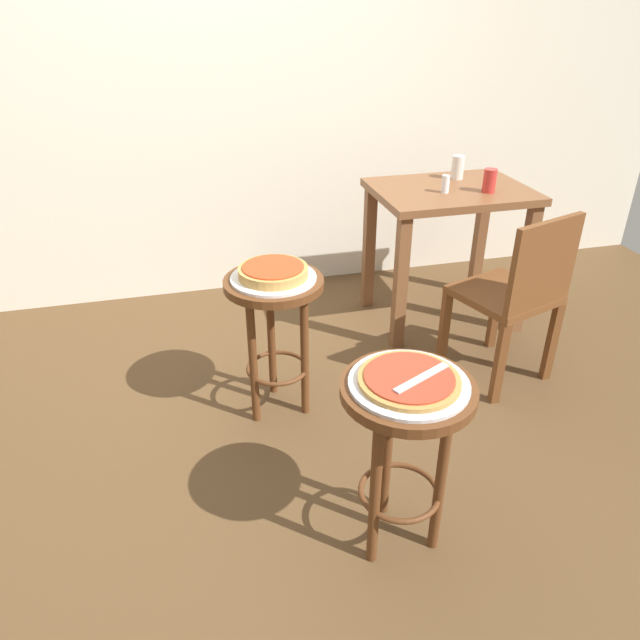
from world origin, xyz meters
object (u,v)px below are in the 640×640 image
at_px(serving_plate_middle, 273,278).
at_px(wooden_chair, 516,293).
at_px(stool_foreground, 405,427).
at_px(pizza_foreground, 409,379).
at_px(dining_table, 448,216).
at_px(cup_far_edge, 458,167).
at_px(cup_near_edge, 490,181).
at_px(pizza_middle, 273,271).
at_px(condiment_shaker, 445,184).
at_px(serving_plate_foreground, 409,384).
at_px(pizza_server_knife, 422,378).
at_px(stool_middle, 275,313).

xyz_separation_m(serving_plate_middle, wooden_chair, (1.11, -0.04, -0.19)).
bearing_deg(wooden_chair, stool_foreground, -137.39).
bearing_deg(pizza_foreground, dining_table, 60.70).
relative_size(stool_foreground, cup_far_edge, 5.16).
xyz_separation_m(cup_near_edge, cup_far_edge, (-0.05, 0.27, 0.00)).
bearing_deg(pizza_foreground, stool_foreground, 90.00).
relative_size(pizza_middle, cup_far_edge, 2.26).
bearing_deg(stool_foreground, dining_table, 60.70).
distance_m(serving_plate_middle, dining_table, 1.24).
bearing_deg(cup_far_edge, pizza_foreground, -119.77).
bearing_deg(serving_plate_middle, stool_foreground, -73.01).
bearing_deg(stool_foreground, condiment_shaker, 61.74).
bearing_deg(wooden_chair, cup_far_edge, 85.81).
height_order(serving_plate_foreground, pizza_middle, pizza_middle).
relative_size(wooden_chair, pizza_server_knife, 3.86).
relative_size(serving_plate_middle, pizza_server_knife, 1.60).
distance_m(cup_near_edge, condiment_shaker, 0.23).
distance_m(serving_plate_middle, cup_near_edge, 1.33).
xyz_separation_m(pizza_foreground, dining_table, (0.82, 1.45, -0.05)).
relative_size(cup_far_edge, wooden_chair, 0.15).
xyz_separation_m(serving_plate_foreground, pizza_server_knife, (0.03, -0.02, 0.03)).
bearing_deg(dining_table, pizza_foreground, -119.30).
relative_size(serving_plate_foreground, condiment_shaker, 4.07).
xyz_separation_m(pizza_middle, dining_table, (1.07, 0.62, -0.07)).
height_order(stool_middle, cup_far_edge, cup_far_edge).
relative_size(stool_middle, condiment_shaker, 7.24).
height_order(pizza_foreground, pizza_server_knife, pizza_server_knife).
relative_size(dining_table, cup_near_edge, 6.79).
height_order(serving_plate_middle, pizza_middle, pizza_middle).
relative_size(cup_near_edge, pizza_server_knife, 0.54).
distance_m(serving_plate_middle, pizza_server_knife, 0.90).
bearing_deg(serving_plate_middle, dining_table, 30.10).
distance_m(stool_middle, serving_plate_middle, 0.17).
distance_m(pizza_foreground, cup_far_edge, 1.86).
height_order(serving_plate_middle, wooden_chair, wooden_chair).
bearing_deg(serving_plate_foreground, wooden_chair, 42.61).
bearing_deg(stool_foreground, serving_plate_foreground, -63.43).
bearing_deg(serving_plate_foreground, cup_near_edge, 54.19).
bearing_deg(cup_far_edge, dining_table, -124.04).
height_order(serving_plate_foreground, stool_middle, serving_plate_foreground).
bearing_deg(pizza_middle, stool_foreground, -73.01).
relative_size(pizza_middle, dining_table, 0.35).
xyz_separation_m(cup_far_edge, condiment_shaker, (-0.17, -0.22, -0.02)).
height_order(serving_plate_middle, condiment_shaker, condiment_shaker).
distance_m(serving_plate_foreground, pizza_foreground, 0.02).
distance_m(dining_table, cup_far_edge, 0.28).
bearing_deg(condiment_shaker, pizza_middle, -151.10).
relative_size(cup_far_edge, pizza_server_knife, 0.57).
distance_m(serving_plate_foreground, dining_table, 1.67).
bearing_deg(pizza_middle, pizza_foreground, -73.01).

